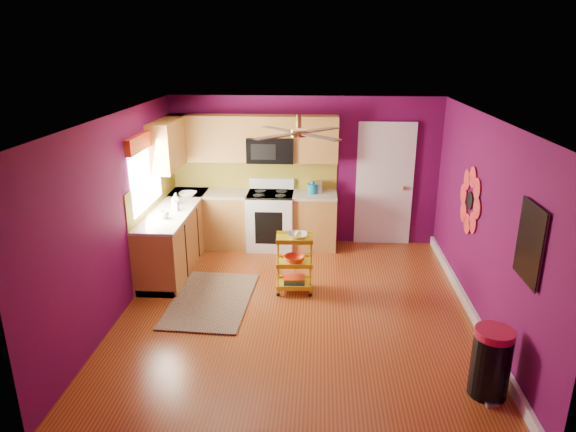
{
  "coord_description": "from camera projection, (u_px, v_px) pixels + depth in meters",
  "views": [
    {
      "loc": [
        0.26,
        -5.95,
        3.32
      ],
      "look_at": [
        -0.14,
        0.4,
        1.16
      ],
      "focal_mm": 32.0,
      "sensor_mm": 36.0,
      "label": 1
    }
  ],
  "objects": [
    {
      "name": "ground",
      "position": [
        297.0,
        310.0,
        6.71
      ],
      "size": [
        5.0,
        5.0,
        0.0
      ],
      "primitive_type": "plane",
      "color": "maroon",
      "rests_on": "ground"
    },
    {
      "name": "left_window",
      "position": [
        145.0,
        160.0,
        7.27
      ],
      "size": [
        0.08,
        1.35,
        1.08
      ],
      "color": "white",
      "rests_on": "ground"
    },
    {
      "name": "counter_cup",
      "position": [
        164.0,
        215.0,
        7.27
      ],
      "size": [
        0.14,
        0.14,
        0.11
      ],
      "primitive_type": "imported",
      "color": "white",
      "rests_on": "lower_cabinets"
    },
    {
      "name": "trash_can",
      "position": [
        491.0,
        362.0,
        4.99
      ],
      "size": [
        0.42,
        0.44,
        0.72
      ],
      "color": "black",
      "rests_on": "ground"
    },
    {
      "name": "soap_bottle_b",
      "position": [
        176.0,
        199.0,
        7.89
      ],
      "size": [
        0.14,
        0.14,
        0.18
      ],
      "primitive_type": "imported",
      "color": "white",
      "rests_on": "lower_cabinets"
    },
    {
      "name": "right_wall_art",
      "position": [
        493.0,
        217.0,
        5.79
      ],
      "size": [
        0.04,
        2.74,
        1.04
      ],
      "color": "black",
      "rests_on": "ground"
    },
    {
      "name": "upper_cabinetry",
      "position": [
        227.0,
        142.0,
        8.26
      ],
      "size": [
        2.8,
        2.3,
        1.26
      ],
      "color": "#9B662A",
      "rests_on": "ground"
    },
    {
      "name": "toaster",
      "position": [
        315.0,
        187.0,
        8.54
      ],
      "size": [
        0.22,
        0.15,
        0.18
      ],
      "primitive_type": "cube",
      "color": "beige",
      "rests_on": "lower_cabinets"
    },
    {
      "name": "panel_door",
      "position": [
        384.0,
        186.0,
        8.63
      ],
      "size": [
        0.95,
        0.11,
        2.15
      ],
      "color": "white",
      "rests_on": "ground"
    },
    {
      "name": "lower_cabinets",
      "position": [
        220.0,
        228.0,
        8.36
      ],
      "size": [
        2.81,
        2.31,
        0.94
      ],
      "color": "#9B662A",
      "rests_on": "ground"
    },
    {
      "name": "rolling_cart",
      "position": [
        295.0,
        261.0,
        7.06
      ],
      "size": [
        0.51,
        0.39,
        0.9
      ],
      "color": "yellow",
      "rests_on": "ground"
    },
    {
      "name": "shag_rug",
      "position": [
        212.0,
        300.0,
        6.93
      ],
      "size": [
        1.1,
        1.71,
        0.02
      ],
      "primitive_type": "cube",
      "rotation": [
        0.0,
        0.0,
        -0.05
      ],
      "color": "black",
      "rests_on": "ground"
    },
    {
      "name": "teal_kettle",
      "position": [
        313.0,
        188.0,
        8.48
      ],
      "size": [
        0.18,
        0.18,
        0.21
      ],
      "color": "#137194",
      "rests_on": "lower_cabinets"
    },
    {
      "name": "counter_dish",
      "position": [
        188.0,
        194.0,
        8.33
      ],
      "size": [
        0.28,
        0.28,
        0.07
      ],
      "primitive_type": "imported",
      "color": "white",
      "rests_on": "lower_cabinets"
    },
    {
      "name": "soap_bottle_a",
      "position": [
        175.0,
        204.0,
        7.6
      ],
      "size": [
        0.09,
        0.1,
        0.21
      ],
      "primitive_type": "imported",
      "color": "#EA3F72",
      "rests_on": "lower_cabinets"
    },
    {
      "name": "electric_range",
      "position": [
        271.0,
        220.0,
        8.64
      ],
      "size": [
        0.76,
        0.66,
        1.13
      ],
      "color": "white",
      "rests_on": "ground"
    },
    {
      "name": "ceiling_fan",
      "position": [
        299.0,
        132.0,
        6.16
      ],
      "size": [
        1.01,
        1.01,
        0.26
      ],
      "color": "#BF8C3F",
      "rests_on": "ground"
    },
    {
      "name": "room_envelope",
      "position": [
        300.0,
        189.0,
        6.18
      ],
      "size": [
        4.54,
        5.04,
        2.52
      ],
      "color": "#590A43",
      "rests_on": "ground"
    }
  ]
}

